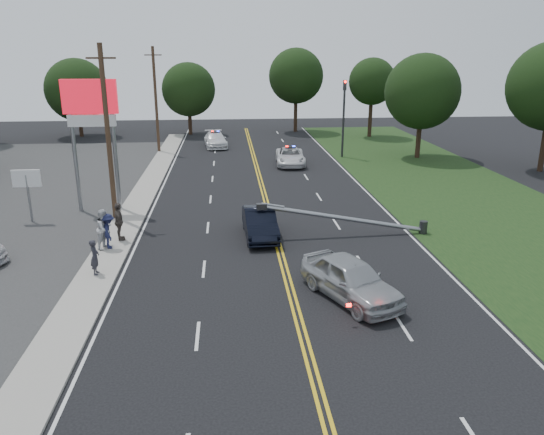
{
  "coord_description": "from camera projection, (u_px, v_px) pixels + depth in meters",
  "views": [
    {
      "loc": [
        -2.49,
        -18.66,
        9.57
      ],
      "look_at": [
        -0.37,
        6.22,
        1.7
      ],
      "focal_mm": 35.0,
      "sensor_mm": 36.0,
      "label": 1
    }
  ],
  "objects": [
    {
      "name": "tree_7",
      "position": [
        296.0,
        76.0,
        63.76
      ],
      "size": [
        6.57,
        6.57,
        9.97
      ],
      "color": "black",
      "rests_on": "ground"
    },
    {
      "name": "crashed_sedan",
      "position": [
        260.0,
        223.0,
        28.33
      ],
      "size": [
        1.82,
        4.72,
        1.53
      ],
      "primitive_type": "imported",
      "rotation": [
        0.0,
        0.0,
        0.04
      ],
      "color": "black",
      "rests_on": "ground"
    },
    {
      "name": "grass_verge",
      "position": [
        499.0,
        220.0,
        31.41
      ],
      "size": [
        12.0,
        80.0,
        0.01
      ],
      "primitive_type": "cube",
      "color": "black",
      "rests_on": "ground"
    },
    {
      "name": "centerline_yellow",
      "position": [
        273.0,
        226.0,
        30.31
      ],
      "size": [
        0.36,
        80.0,
        0.0
      ],
      "primitive_type": "cube",
      "color": "gold",
      "rests_on": "ground"
    },
    {
      "name": "emergency_b",
      "position": [
        215.0,
        140.0,
        54.96
      ],
      "size": [
        2.66,
        5.42,
        1.52
      ],
      "primitive_type": "imported",
      "rotation": [
        0.0,
        0.0,
        0.11
      ],
      "color": "white",
      "rests_on": "ground"
    },
    {
      "name": "utility_pole_mid",
      "position": [
        108.0,
        134.0,
        29.94
      ],
      "size": [
        1.6,
        0.28,
        10.0
      ],
      "color": "#382619",
      "rests_on": "ground"
    },
    {
      "name": "fallen_streetlight",
      "position": [
        353.0,
        219.0,
        28.48
      ],
      "size": [
        9.36,
        0.44,
        1.91
      ],
      "color": "#2D2D30",
      "rests_on": "ground"
    },
    {
      "name": "small_sign",
      "position": [
        27.0,
        183.0,
        30.38
      ],
      "size": [
        1.6,
        0.14,
        3.1
      ],
      "color": "gray",
      "rests_on": "ground"
    },
    {
      "name": "waiting_sedan",
      "position": [
        351.0,
        279.0,
        21.18
      ],
      "size": [
        3.94,
        5.4,
        1.71
      ],
      "primitive_type": "imported",
      "rotation": [
        0.0,
        0.0,
        0.43
      ],
      "color": "#A2A6AA",
      "rests_on": "ground"
    },
    {
      "name": "tree_8",
      "position": [
        372.0,
        82.0,
        60.1
      ],
      "size": [
        5.28,
        5.28,
        8.89
      ],
      "color": "black",
      "rests_on": "ground"
    },
    {
      "name": "bystander_c",
      "position": [
        109.0,
        231.0,
        26.34
      ],
      "size": [
        0.94,
        1.28,
        1.78
      ],
      "primitive_type": "imported",
      "rotation": [
        0.0,
        0.0,
        1.84
      ],
      "color": "#171B3B",
      "rests_on": "sidewalk"
    },
    {
      "name": "bystander_d",
      "position": [
        119.0,
        222.0,
        27.42
      ],
      "size": [
        0.75,
        1.25,
        2.0
      ],
      "primitive_type": "imported",
      "rotation": [
        0.0,
        0.0,
        1.8
      ],
      "color": "#4F463F",
      "rests_on": "sidewalk"
    },
    {
      "name": "tree_9",
      "position": [
        422.0,
        92.0,
        47.93
      ],
      "size": [
        6.77,
        6.77,
        9.44
      ],
      "color": "black",
      "rests_on": "ground"
    },
    {
      "name": "pylon_sign",
      "position": [
        91.0,
        114.0,
        31.46
      ],
      "size": [
        3.2,
        0.35,
        8.0
      ],
      "color": "gray",
      "rests_on": "ground"
    },
    {
      "name": "traffic_signal",
      "position": [
        344.0,
        112.0,
        48.73
      ],
      "size": [
        0.28,
        0.41,
        7.05
      ],
      "color": "#2D2D30",
      "rests_on": "ground"
    },
    {
      "name": "tree_6",
      "position": [
        189.0,
        90.0,
        61.98
      ],
      "size": [
        6.22,
        6.22,
        8.36
      ],
      "color": "black",
      "rests_on": "ground"
    },
    {
      "name": "bystander_a",
      "position": [
        95.0,
        257.0,
        23.28
      ],
      "size": [
        0.41,
        0.6,
        1.59
      ],
      "primitive_type": "imported",
      "rotation": [
        0.0,
        0.0,
        1.63
      ],
      "color": "#292830",
      "rests_on": "sidewalk"
    },
    {
      "name": "ground",
      "position": [
        295.0,
        306.0,
        20.82
      ],
      "size": [
        120.0,
        120.0,
        0.0
      ],
      "primitive_type": "plane",
      "color": "black",
      "rests_on": "ground"
    },
    {
      "name": "bystander_b",
      "position": [
        104.0,
        229.0,
        26.31
      ],
      "size": [
        1.08,
        1.2,
        2.01
      ],
      "primitive_type": "imported",
      "rotation": [
        0.0,
        0.0,
        1.17
      ],
      "color": "#BCBDC1",
      "rests_on": "sidewalk"
    },
    {
      "name": "utility_pole_far",
      "position": [
        156.0,
        100.0,
        50.85
      ],
      "size": [
        1.6,
        0.28,
        10.0
      ],
      "color": "#382619",
      "rests_on": "ground"
    },
    {
      "name": "emergency_a",
      "position": [
        290.0,
        157.0,
        46.32
      ],
      "size": [
        2.74,
        5.4,
        1.46
      ],
      "primitive_type": "imported",
      "rotation": [
        0.0,
        0.0,
        -0.06
      ],
      "color": "silver",
      "rests_on": "ground"
    },
    {
      "name": "sidewalk",
      "position": [
        123.0,
        229.0,
        29.62
      ],
      "size": [
        1.8,
        70.0,
        0.12
      ],
      "primitive_type": "cube",
      "color": "#9A968B",
      "rests_on": "ground"
    },
    {
      "name": "tree_5",
      "position": [
        77.0,
        90.0,
        60.4
      ],
      "size": [
        7.07,
        7.07,
        8.84
      ],
      "color": "black",
      "rests_on": "ground"
    }
  ]
}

